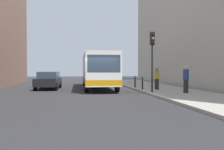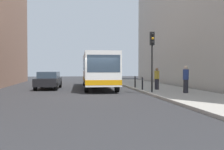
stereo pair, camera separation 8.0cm
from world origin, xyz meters
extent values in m
plane|color=#2D2D30|center=(0.00, 0.00, 0.00)|extent=(80.00, 80.00, 0.00)
cube|color=#ADA89E|center=(5.40, 0.00, 0.07)|extent=(4.40, 40.00, 0.15)
cube|color=#BCB7AD|center=(11.50, 4.00, 7.44)|extent=(7.00, 32.00, 14.87)
cube|color=white|center=(0.44, 4.87, 1.75)|extent=(2.82, 11.07, 2.50)
cube|color=orange|center=(0.44, 4.87, 0.80)|extent=(2.84, 11.09, 0.36)
cube|color=#2D3D4C|center=(0.28, -0.61, 2.10)|extent=(2.26, 0.13, 1.20)
cube|color=#2D3D4C|center=(0.46, 5.37, 2.10)|extent=(2.79, 9.47, 1.00)
cylinder|color=black|center=(1.46, 0.94, 0.50)|extent=(0.31, 1.01, 1.00)
cylinder|color=black|center=(-0.80, 1.00, 0.50)|extent=(0.31, 1.01, 1.00)
cylinder|color=black|center=(1.69, 8.73, 0.50)|extent=(0.31, 1.01, 1.00)
cylinder|color=black|center=(-0.57, 8.80, 0.50)|extent=(0.31, 1.01, 1.00)
cube|color=black|center=(-3.83, 4.66, 0.64)|extent=(2.09, 4.51, 0.64)
cube|color=#2D3D4C|center=(-3.82, 4.81, 1.22)|extent=(1.76, 2.57, 0.52)
cylinder|color=black|center=(-3.11, 3.11, 0.32)|extent=(0.26, 0.65, 0.64)
cylinder|color=black|center=(-4.74, 3.22, 0.32)|extent=(0.26, 0.65, 0.64)
cylinder|color=black|center=(-2.91, 6.10, 0.32)|extent=(0.26, 0.65, 0.64)
cylinder|color=black|center=(-4.54, 6.21, 0.32)|extent=(0.26, 0.65, 0.64)
cylinder|color=black|center=(3.55, -1.01, 1.75)|extent=(0.12, 0.12, 3.20)
cube|color=black|center=(3.55, -1.01, 3.80)|extent=(0.28, 0.24, 0.90)
sphere|color=black|center=(3.55, -1.14, 4.08)|extent=(0.16, 0.16, 0.16)
sphere|color=orange|center=(3.55, -1.14, 3.80)|extent=(0.16, 0.16, 0.16)
sphere|color=black|center=(3.55, -1.14, 3.52)|extent=(0.16, 0.16, 0.16)
cylinder|color=black|center=(3.45, 1.08, 0.62)|extent=(0.11, 0.11, 0.95)
cylinder|color=black|center=(3.45, 3.42, 0.62)|extent=(0.11, 0.11, 0.95)
cylinder|color=#26262D|center=(5.58, -1.93, 0.59)|extent=(0.32, 0.32, 0.88)
cylinder|color=navy|center=(5.58, -1.93, 1.37)|extent=(0.38, 0.38, 0.68)
sphere|color=beige|center=(5.58, -1.93, 1.83)|extent=(0.24, 0.24, 0.24)
cylinder|color=#26262D|center=(4.59, 1.09, 0.56)|extent=(0.32, 0.32, 0.81)
cylinder|color=gold|center=(4.59, 1.09, 1.27)|extent=(0.38, 0.38, 0.63)
sphere|color=#8C6647|center=(4.59, 1.09, 1.70)|extent=(0.22, 0.22, 0.22)
camera|label=1|loc=(-1.94, -18.34, 1.78)|focal=42.28mm
camera|label=2|loc=(-1.87, -18.35, 1.78)|focal=42.28mm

